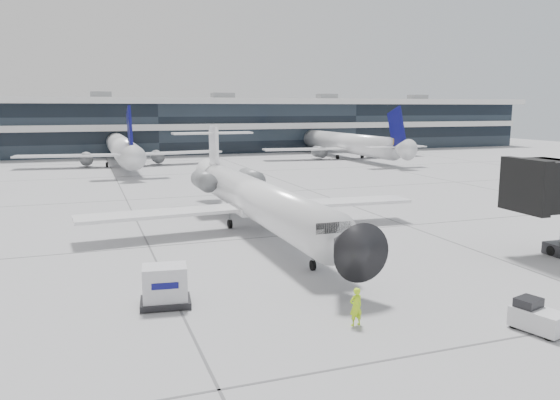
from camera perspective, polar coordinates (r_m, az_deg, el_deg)
name	(u,v)px	position (r m, az deg, el deg)	size (l,w,h in m)	color
ground	(289,235)	(40.02, 0.90, -3.70)	(220.00, 220.00, 0.00)	#9B9B9E
terminal	(152,128)	(119.30, -13.24, 7.33)	(170.00, 22.00, 10.00)	black
bg_jet_center	(123,165)	(92.07, -16.11, 3.49)	(32.00, 40.00, 9.60)	white
bg_jet_right	(345,158)	(102.65, 6.81, 4.39)	(32.00, 40.00, 9.60)	white
regional_jet	(254,197)	(41.27, -2.71, 0.32)	(26.02, 32.33, 7.49)	white
ramp_worker	(356,307)	(23.91, 7.93, -10.98)	(0.61, 0.40, 1.69)	#C2FF1A
baggage_tug	(537,317)	(25.61, 25.23, -11.03)	(1.75, 2.32, 1.31)	silver
cargo_uld	(165,286)	(26.43, -11.92, -8.81)	(2.53, 2.00, 1.90)	black
traffic_cone	(258,218)	(44.76, -2.27, -1.93)	(0.43, 0.43, 0.56)	orange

